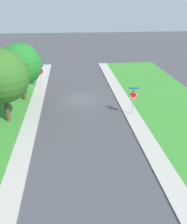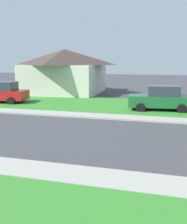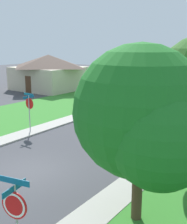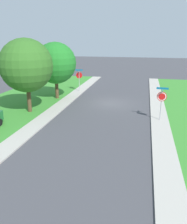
% 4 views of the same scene
% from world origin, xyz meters
% --- Properties ---
extents(ground_plane, '(120.00, 120.00, 0.00)m').
position_xyz_m(ground_plane, '(0.00, 0.00, 0.00)').
color(ground_plane, '#424247').
extents(sidewalk_west, '(1.40, 56.00, 0.10)m').
position_xyz_m(sidewalk_west, '(-4.70, 12.00, 0.05)').
color(sidewalk_west, '#ADA89E').
rests_on(sidewalk_west, ground).
extents(lawn_west, '(8.00, 56.00, 0.08)m').
position_xyz_m(lawn_west, '(-9.40, 12.00, 0.04)').
color(lawn_west, '#38842D').
rests_on(lawn_west, ground).
extents(stop_sign_near_corner, '(0.90, 0.90, 2.77)m').
position_xyz_m(stop_sign_near_corner, '(4.61, -4.55, 1.89)').
color(stop_sign_near_corner, '#9E9EA3').
rests_on(stop_sign_near_corner, ground).
extents(stop_sign_far_corner, '(0.92, 0.92, 2.77)m').
position_xyz_m(stop_sign_far_corner, '(-4.70, 4.53, 1.89)').
color(stop_sign_far_corner, '#9E9EA3').
rests_on(stop_sign_far_corner, ground).
extents(tree_across_right, '(4.69, 4.36, 6.08)m').
position_xyz_m(tree_across_right, '(6.29, -0.70, 3.76)').
color(tree_across_right, '#4C3823').
rests_on(tree_across_right, ground).
extents(tree_sidewalk_near, '(4.01, 3.73, 5.42)m').
position_xyz_m(tree_sidewalk_near, '(-6.30, 30.13, 3.43)').
color(tree_sidewalk_near, '#4C3823').
rests_on(tree_sidewalk_near, ground).
extents(house_left_setback, '(9.26, 8.10, 4.60)m').
position_xyz_m(house_left_setback, '(-17.19, 19.57, 2.38)').
color(house_left_setback, beige).
rests_on(house_left_setback, ground).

